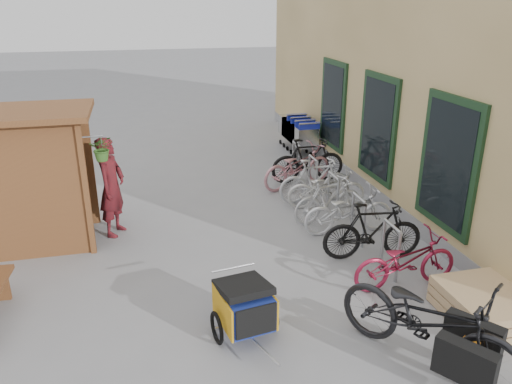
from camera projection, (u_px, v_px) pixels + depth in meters
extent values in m
plane|color=gray|center=(247.00, 292.00, 7.45)|extent=(80.00, 80.00, 0.00)
cube|color=tan|center=(475.00, 26.00, 11.69)|extent=(6.00, 13.00, 7.00)
cube|color=gray|center=(349.00, 171.00, 12.26)|extent=(0.18, 13.00, 0.30)
cube|color=black|center=(448.00, 164.00, 8.09)|extent=(0.06, 1.50, 2.20)
cube|color=black|center=(447.00, 164.00, 8.08)|extent=(0.02, 1.25, 1.95)
cube|color=black|center=(378.00, 128.00, 10.35)|extent=(0.06, 1.50, 2.20)
cube|color=black|center=(377.00, 128.00, 10.35)|extent=(0.02, 1.25, 1.95)
cube|color=black|center=(333.00, 105.00, 12.62)|extent=(0.06, 1.50, 2.20)
cube|color=black|center=(332.00, 105.00, 12.61)|extent=(0.02, 1.25, 1.95)
cube|color=brown|center=(86.00, 190.00, 8.22)|extent=(0.09, 0.09, 2.30)
cube|color=brown|center=(91.00, 166.00, 9.39)|extent=(0.09, 0.09, 2.30)
cube|color=brown|center=(28.00, 194.00, 8.05)|extent=(1.80, 0.05, 2.30)
cube|color=brown|center=(40.00, 171.00, 9.17)|extent=(1.80, 0.05, 2.30)
cube|color=brown|center=(23.00, 113.00, 8.18)|extent=(2.15, 1.65, 0.10)
cube|color=brown|center=(24.00, 196.00, 8.65)|extent=(1.30, 1.15, 0.04)
cube|color=brown|center=(19.00, 163.00, 8.44)|extent=(1.30, 1.15, 0.04)
cylinder|color=#A5A8AD|center=(91.00, 137.00, 7.93)|extent=(0.36, 0.02, 0.02)
imported|color=#346021|center=(102.00, 148.00, 8.03)|extent=(0.38, 0.33, 0.42)
cylinder|color=#A5A8AD|center=(398.00, 258.00, 7.58)|extent=(0.05, 0.05, 0.84)
cylinder|color=#A5A8AD|center=(383.00, 243.00, 8.03)|extent=(0.05, 0.05, 0.84)
cylinder|color=#A5A8AD|center=(393.00, 226.00, 7.65)|extent=(0.05, 0.50, 0.05)
cylinder|color=#A5A8AD|center=(364.00, 225.00, 8.66)|extent=(0.05, 0.05, 0.84)
cylinder|color=#A5A8AD|center=(352.00, 214.00, 9.12)|extent=(0.05, 0.05, 0.84)
cylinder|color=#A5A8AD|center=(360.00, 198.00, 8.74)|extent=(0.05, 0.50, 0.05)
cylinder|color=#A5A8AD|center=(338.00, 200.00, 9.75)|extent=(0.05, 0.05, 0.84)
cylinder|color=#A5A8AD|center=(328.00, 191.00, 10.21)|extent=(0.05, 0.05, 0.84)
cylinder|color=#A5A8AD|center=(334.00, 176.00, 9.83)|extent=(0.05, 0.50, 0.05)
cylinder|color=#A5A8AD|center=(317.00, 180.00, 10.84)|extent=(0.05, 0.05, 0.84)
cylinder|color=#A5A8AD|center=(309.00, 173.00, 11.29)|extent=(0.05, 0.05, 0.84)
cylinder|color=#A5A8AD|center=(313.00, 158.00, 10.92)|extent=(0.05, 0.50, 0.05)
cylinder|color=#A5A8AD|center=(299.00, 164.00, 11.93)|extent=(0.05, 0.05, 0.84)
cylinder|color=#A5A8AD|center=(293.00, 158.00, 12.38)|extent=(0.05, 0.05, 0.84)
cylinder|color=#A5A8AD|center=(297.00, 144.00, 12.01)|extent=(0.05, 0.50, 0.05)
cube|color=tan|center=(483.00, 314.00, 6.81)|extent=(1.00, 1.20, 0.12)
cube|color=tan|center=(485.00, 306.00, 6.76)|extent=(1.00, 1.20, 0.12)
cube|color=tan|center=(487.00, 297.00, 6.71)|extent=(1.00, 1.20, 0.12)
cube|color=silver|center=(304.00, 135.00, 13.62)|extent=(0.57, 0.88, 0.54)
cube|color=#1924A3|center=(310.00, 126.00, 13.08)|extent=(0.57, 0.04, 0.19)
cylinder|color=silver|center=(310.00, 124.00, 13.03)|extent=(0.60, 0.04, 0.04)
cylinder|color=black|center=(299.00, 159.00, 13.44)|extent=(0.04, 0.12, 0.12)
cube|color=silver|center=(299.00, 132.00, 13.95)|extent=(0.57, 0.88, 0.54)
cube|color=#1924A3|center=(305.00, 123.00, 13.41)|extent=(0.57, 0.04, 0.19)
cylinder|color=silver|center=(306.00, 120.00, 13.36)|extent=(0.60, 0.04, 0.04)
cylinder|color=black|center=(295.00, 156.00, 13.77)|extent=(0.04, 0.12, 0.12)
cube|color=silver|center=(295.00, 129.00, 14.28)|extent=(0.57, 0.88, 0.54)
cube|color=#1924A3|center=(301.00, 120.00, 13.74)|extent=(0.57, 0.04, 0.19)
cylinder|color=silver|center=(301.00, 118.00, 13.69)|extent=(0.60, 0.04, 0.04)
cylinder|color=black|center=(291.00, 152.00, 14.10)|extent=(0.04, 0.12, 0.12)
cube|color=silver|center=(292.00, 126.00, 14.61)|extent=(0.57, 0.88, 0.54)
cube|color=#1924A3|center=(297.00, 117.00, 14.07)|extent=(0.57, 0.04, 0.19)
cylinder|color=silver|center=(297.00, 115.00, 14.02)|extent=(0.60, 0.04, 0.04)
cylinder|color=black|center=(287.00, 148.00, 14.43)|extent=(0.04, 0.12, 0.12)
cube|color=navy|center=(244.00, 306.00, 6.37)|extent=(0.67, 0.82, 0.43)
cube|color=#C48A17|center=(222.00, 311.00, 6.27)|extent=(0.15, 0.74, 0.43)
cube|color=#C48A17|center=(266.00, 301.00, 6.48)|extent=(0.15, 0.74, 0.43)
cube|color=black|center=(256.00, 321.00, 6.03)|extent=(0.52, 0.11, 0.40)
cube|color=black|center=(243.00, 287.00, 6.32)|extent=(0.72, 0.80, 0.21)
torus|color=black|center=(217.00, 328.00, 6.32)|extent=(0.12, 0.43, 0.43)
torus|color=black|center=(271.00, 314.00, 6.59)|extent=(0.12, 0.43, 0.43)
cylinder|color=#B7B7BC|center=(264.00, 351.00, 5.91)|extent=(0.13, 0.63, 0.03)
cylinder|color=#B7B7BC|center=(233.00, 268.00, 6.60)|extent=(0.59, 0.12, 0.03)
imported|color=black|center=(428.00, 321.00, 5.81)|extent=(1.91, 2.30, 1.18)
cube|color=black|center=(465.00, 363.00, 5.35)|extent=(0.51, 0.64, 0.45)
cube|color=black|center=(473.00, 337.00, 5.75)|extent=(0.51, 0.64, 0.45)
cube|color=orange|center=(470.00, 346.00, 5.53)|extent=(0.20, 0.22, 0.12)
imported|color=maroon|center=(112.00, 187.00, 9.02)|extent=(0.67, 0.79, 1.84)
imported|color=maroon|center=(406.00, 261.00, 7.46)|extent=(1.69, 0.64, 0.88)
imported|color=black|center=(373.00, 231.00, 8.27)|extent=(1.73, 0.69, 1.01)
imported|color=silver|center=(348.00, 211.00, 9.20)|extent=(1.72, 0.64, 0.89)
imported|color=silver|center=(328.00, 200.00, 9.70)|extent=(1.56, 0.72, 0.91)
imported|color=beige|center=(326.00, 188.00, 10.34)|extent=(1.69, 0.77, 0.86)
imported|color=silver|center=(315.00, 181.00, 10.63)|extent=(1.61, 0.46, 0.97)
imported|color=#BC7A85|center=(298.00, 166.00, 11.50)|extent=(1.98, 1.25, 0.98)
imported|color=black|center=(308.00, 160.00, 11.79)|extent=(1.78, 0.51, 1.07)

